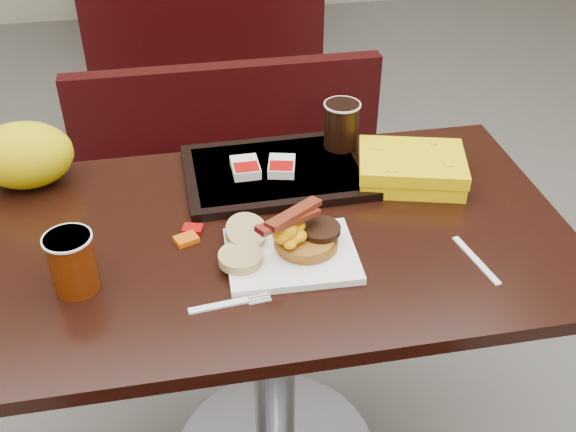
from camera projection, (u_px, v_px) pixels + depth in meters
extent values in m
cube|color=white|center=(292.00, 256.00, 1.30)|extent=(0.25, 0.20, 0.01)
cylinder|color=brown|center=(306.00, 240.00, 1.31)|extent=(0.15, 0.15, 0.02)
cylinder|color=black|center=(320.00, 229.00, 1.31)|extent=(0.08, 0.08, 0.01)
ellipsoid|color=#E7A904|center=(286.00, 233.00, 1.27)|extent=(0.10, 0.09, 0.04)
cylinder|color=tan|center=(241.00, 258.00, 1.27)|extent=(0.09, 0.09, 0.02)
cylinder|color=tan|center=(246.00, 232.00, 1.32)|extent=(0.10, 0.10, 0.05)
cylinder|color=#802B04|center=(73.00, 263.00, 1.21)|extent=(0.09, 0.09, 0.11)
cube|color=white|center=(476.00, 260.00, 1.30)|extent=(0.04, 0.15, 0.00)
cube|color=#C44F08|center=(186.00, 239.00, 1.35)|extent=(0.05, 0.05, 0.01)
cube|color=#8C0504|center=(193.00, 229.00, 1.38)|extent=(0.05, 0.04, 0.01)
cube|color=black|center=(277.00, 172.00, 1.54)|extent=(0.41, 0.30, 0.02)
cube|color=silver|center=(245.00, 167.00, 1.52)|extent=(0.06, 0.08, 0.02)
cube|color=silver|center=(282.00, 166.00, 1.52)|extent=(0.07, 0.09, 0.02)
cylinder|color=black|center=(341.00, 125.00, 1.59)|extent=(0.09, 0.09, 0.11)
cube|color=#ECC103|center=(411.00, 168.00, 1.51)|extent=(0.27, 0.23, 0.06)
ellipsoid|color=yellow|center=(24.00, 155.00, 1.48)|extent=(0.22, 0.16, 0.15)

